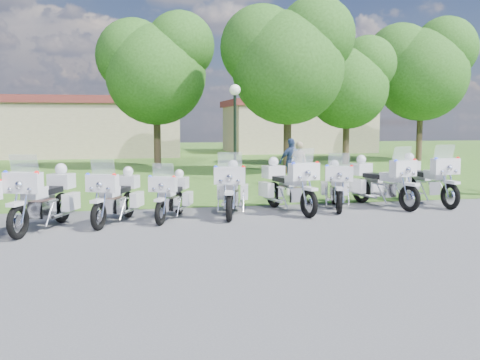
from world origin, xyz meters
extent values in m
plane|color=#525256|center=(0.00, 0.00, 0.00)|extent=(100.00, 100.00, 0.00)
cube|color=#34601E|center=(0.00, 27.00, 0.00)|extent=(100.00, 48.00, 0.01)
sphere|color=red|center=(-4.82, -0.10, 1.18)|extent=(0.09, 0.09, 0.09)
torus|color=black|center=(-4.47, -0.27, 0.36)|extent=(0.38, 0.72, 0.72)
torus|color=black|center=(-3.83, 1.44, 0.36)|extent=(0.38, 0.72, 0.72)
cube|color=silver|center=(-4.48, -0.29, 0.73)|extent=(0.35, 0.51, 0.08)
cube|color=silver|center=(-4.38, -0.04, 1.13)|extent=(0.82, 0.51, 0.43)
cube|color=silver|center=(-4.36, 0.02, 1.51)|extent=(0.61, 0.33, 0.40)
sphere|color=red|center=(-4.08, -0.22, 1.34)|extent=(0.10, 0.10, 0.10)
sphere|color=#1426E5|center=(-4.73, 0.02, 1.34)|extent=(0.10, 0.10, 0.10)
cube|color=silver|center=(-4.14, 0.60, 0.48)|extent=(0.55, 0.69, 0.37)
cube|color=silver|center=(-4.23, 0.36, 0.86)|extent=(0.52, 0.65, 0.24)
cube|color=black|center=(-4.03, 0.91, 0.84)|extent=(0.58, 0.75, 0.13)
cube|color=silver|center=(-3.58, 1.18, 0.54)|extent=(0.38, 0.59, 0.39)
cube|color=silver|center=(-4.19, 1.40, 0.54)|extent=(0.38, 0.59, 0.39)
cube|color=silver|center=(-3.82, 1.47, 0.99)|extent=(0.64, 0.58, 0.34)
sphere|color=silver|center=(-3.82, 1.47, 1.27)|extent=(0.28, 0.28, 0.28)
torus|color=black|center=(-2.92, 0.32, 0.32)|extent=(0.37, 0.65, 0.65)
torus|color=black|center=(-2.29, 1.85, 0.32)|extent=(0.37, 0.65, 0.65)
cube|color=silver|center=(-2.93, 0.31, 0.66)|extent=(0.33, 0.46, 0.07)
cube|color=silver|center=(-2.84, 0.53, 1.02)|extent=(0.74, 0.48, 0.39)
cube|color=silver|center=(-2.82, 0.59, 1.36)|extent=(0.55, 0.32, 0.37)
sphere|color=red|center=(-2.57, 0.36, 1.21)|extent=(0.09, 0.09, 0.09)
sphere|color=#1426E5|center=(-3.15, 0.60, 1.21)|extent=(0.09, 0.09, 0.09)
cube|color=silver|center=(-2.60, 1.11, 0.44)|extent=(0.51, 0.63, 0.33)
cube|color=silver|center=(-2.69, 0.89, 0.78)|extent=(0.48, 0.59, 0.21)
cube|color=black|center=(-2.49, 1.38, 0.76)|extent=(0.54, 0.68, 0.12)
cube|color=silver|center=(-2.08, 1.61, 0.49)|extent=(0.36, 0.54, 0.35)
cube|color=silver|center=(-2.62, 1.83, 0.49)|extent=(0.36, 0.54, 0.35)
cube|color=silver|center=(-2.28, 1.88, 0.90)|extent=(0.58, 0.54, 0.31)
sphere|color=silver|center=(-2.28, 1.88, 1.15)|extent=(0.25, 0.25, 0.25)
torus|color=black|center=(-1.57, 0.61, 0.29)|extent=(0.33, 0.60, 0.60)
torus|color=black|center=(-1.01, 2.02, 0.29)|extent=(0.33, 0.60, 0.60)
cube|color=silver|center=(-1.57, 0.59, 0.61)|extent=(0.29, 0.42, 0.06)
cube|color=silver|center=(-1.49, 0.80, 0.94)|extent=(0.68, 0.43, 0.36)
cube|color=silver|center=(-1.47, 0.85, 1.25)|extent=(0.50, 0.28, 0.34)
sphere|color=red|center=(-1.25, 0.65, 1.11)|extent=(0.08, 0.08, 0.08)
sphere|color=#1426E5|center=(-1.78, 0.86, 1.11)|extent=(0.08, 0.08, 0.08)
cube|color=silver|center=(-1.28, 1.33, 0.40)|extent=(0.47, 0.58, 0.30)
cube|color=silver|center=(-1.36, 1.13, 0.71)|extent=(0.44, 0.54, 0.20)
cube|color=black|center=(-1.18, 1.58, 0.70)|extent=(0.49, 0.63, 0.11)
cube|color=silver|center=(-0.81, 1.80, 0.45)|extent=(0.32, 0.49, 0.32)
cube|color=silver|center=(-1.31, 2.00, 0.45)|extent=(0.32, 0.49, 0.32)
cube|color=silver|center=(-1.00, 2.05, 0.82)|extent=(0.53, 0.49, 0.29)
sphere|color=silver|center=(-1.00, 2.05, 1.05)|extent=(0.23, 0.23, 0.23)
torus|color=black|center=(0.07, 0.75, 0.34)|extent=(0.30, 0.71, 0.70)
torus|color=black|center=(0.49, 2.46, 0.34)|extent=(0.30, 0.71, 0.70)
cube|color=silver|center=(0.06, 0.73, 0.71)|extent=(0.29, 0.49, 0.07)
cube|color=silver|center=(0.12, 0.98, 1.09)|extent=(0.79, 0.42, 0.42)
cube|color=silver|center=(0.14, 1.04, 1.45)|extent=(0.59, 0.26, 0.39)
sphere|color=red|center=(0.43, 0.84, 1.29)|extent=(0.09, 0.09, 0.09)
sphere|color=#1426E5|center=(-0.21, 1.00, 1.29)|extent=(0.09, 0.09, 0.09)
cube|color=silver|center=(0.28, 1.63, 0.47)|extent=(0.48, 0.65, 0.35)
cube|color=silver|center=(0.22, 1.38, 0.83)|extent=(0.45, 0.60, 0.23)
cube|color=black|center=(0.36, 1.93, 0.81)|extent=(0.50, 0.71, 0.12)
cube|color=silver|center=(0.75, 2.24, 0.52)|extent=(0.31, 0.57, 0.37)
cube|color=silver|center=(0.15, 2.39, 0.52)|extent=(0.31, 0.57, 0.37)
cube|color=silver|center=(0.50, 2.49, 0.95)|extent=(0.58, 0.52, 0.33)
sphere|color=silver|center=(0.50, 2.49, 1.22)|extent=(0.27, 0.27, 0.27)
torus|color=black|center=(2.10, 0.89, 0.36)|extent=(0.30, 0.74, 0.72)
torus|color=black|center=(1.68, 2.67, 0.36)|extent=(0.30, 0.74, 0.72)
cube|color=silver|center=(2.11, 0.87, 0.73)|extent=(0.30, 0.51, 0.08)
cube|color=silver|center=(2.05, 1.13, 1.13)|extent=(0.82, 0.43, 0.43)
cube|color=silver|center=(2.03, 1.19, 1.51)|extent=(0.62, 0.27, 0.41)
sphere|color=red|center=(2.40, 1.14, 1.34)|extent=(0.10, 0.10, 0.10)
sphere|color=#1426E5|center=(1.72, 0.99, 1.34)|extent=(0.10, 0.10, 0.10)
cube|color=silver|center=(1.89, 1.80, 0.49)|extent=(0.50, 0.67, 0.37)
cube|color=silver|center=(1.95, 1.55, 0.86)|extent=(0.46, 0.63, 0.24)
cube|color=black|center=(1.81, 2.12, 0.84)|extent=(0.51, 0.74, 0.13)
cube|color=silver|center=(2.04, 2.59, 0.54)|extent=(0.32, 0.59, 0.39)
cube|color=silver|center=(1.40, 2.44, 0.54)|extent=(0.32, 0.59, 0.39)
cube|color=silver|center=(1.68, 2.71, 0.99)|extent=(0.60, 0.54, 0.35)
sphere|color=silver|center=(1.68, 2.71, 1.27)|extent=(0.28, 0.28, 0.28)
torus|color=black|center=(3.04, 1.23, 0.33)|extent=(0.31, 0.67, 0.66)
torus|color=black|center=(3.53, 2.84, 0.33)|extent=(0.31, 0.67, 0.66)
cube|color=silver|center=(3.03, 1.21, 0.67)|extent=(0.30, 0.47, 0.07)
cube|color=silver|center=(3.11, 1.45, 1.04)|extent=(0.75, 0.43, 0.39)
cube|color=silver|center=(3.12, 1.51, 1.38)|extent=(0.56, 0.27, 0.37)
sphere|color=red|center=(3.39, 1.30, 1.22)|extent=(0.09, 0.09, 0.09)
sphere|color=#1426E5|center=(2.79, 1.49, 1.22)|extent=(0.09, 0.09, 0.09)
cube|color=silver|center=(3.29, 2.06, 0.44)|extent=(0.48, 0.63, 0.34)
cube|color=silver|center=(3.22, 1.83, 0.79)|extent=(0.45, 0.58, 0.22)
cube|color=black|center=(3.38, 2.34, 0.77)|extent=(0.50, 0.68, 0.12)
cube|color=silver|center=(3.77, 2.61, 0.49)|extent=(0.32, 0.54, 0.36)
cube|color=silver|center=(3.20, 2.78, 0.49)|extent=(0.32, 0.54, 0.36)
cube|color=silver|center=(3.54, 2.87, 0.91)|extent=(0.57, 0.52, 0.32)
sphere|color=silver|center=(3.54, 2.87, 1.16)|extent=(0.26, 0.26, 0.26)
torus|color=black|center=(5.02, 1.25, 0.36)|extent=(0.36, 0.73, 0.73)
torus|color=black|center=(4.44, 2.99, 0.36)|extent=(0.36, 0.73, 0.73)
cube|color=silver|center=(5.03, 1.22, 0.74)|extent=(0.34, 0.51, 0.08)
cube|color=silver|center=(4.94, 1.48, 1.14)|extent=(0.82, 0.49, 0.43)
cube|color=silver|center=(4.92, 1.54, 1.52)|extent=(0.62, 0.32, 0.41)
sphere|color=red|center=(5.29, 1.53, 1.34)|extent=(0.10, 0.10, 0.10)
sphere|color=#1426E5|center=(4.64, 1.31, 1.34)|extent=(0.10, 0.10, 0.10)
cube|color=silver|center=(4.72, 2.14, 0.49)|extent=(0.54, 0.69, 0.37)
cube|color=silver|center=(4.81, 1.89, 0.87)|extent=(0.51, 0.64, 0.24)
cube|color=black|center=(4.62, 2.45, 0.84)|extent=(0.56, 0.75, 0.13)
cube|color=silver|center=(4.80, 2.94, 0.54)|extent=(0.36, 0.60, 0.39)
cube|color=silver|center=(4.18, 2.74, 0.54)|extent=(0.36, 0.60, 0.39)
cube|color=silver|center=(4.43, 3.02, 1.00)|extent=(0.63, 0.58, 0.35)
sphere|color=silver|center=(4.43, 3.02, 1.28)|extent=(0.28, 0.28, 0.28)
torus|color=black|center=(6.30, 1.36, 0.36)|extent=(0.22, 0.75, 0.74)
torus|color=black|center=(6.10, 3.22, 0.36)|extent=(0.22, 0.75, 0.74)
cube|color=silver|center=(6.30, 1.33, 0.75)|extent=(0.25, 0.50, 0.08)
cube|color=silver|center=(6.27, 1.61, 1.16)|extent=(0.82, 0.35, 0.44)
cube|color=silver|center=(6.27, 1.67, 1.55)|extent=(0.63, 0.20, 0.42)
sphere|color=red|center=(6.63, 1.58, 1.37)|extent=(0.10, 0.10, 0.10)
sphere|color=#1426E5|center=(5.93, 1.51, 1.37)|extent=(0.10, 0.10, 0.10)
cube|color=silver|center=(6.20, 2.31, 0.50)|extent=(0.44, 0.65, 0.38)
cube|color=silver|center=(6.23, 2.05, 0.88)|extent=(0.41, 0.61, 0.24)
cube|color=black|center=(6.16, 2.64, 0.86)|extent=(0.44, 0.72, 0.13)
cube|color=silver|center=(6.45, 3.09, 0.55)|extent=(0.26, 0.59, 0.40)
cube|color=silver|center=(5.79, 3.02, 0.55)|extent=(0.26, 0.59, 0.40)
cube|color=silver|center=(6.10, 3.26, 1.02)|extent=(0.57, 0.49, 0.35)
sphere|color=silver|center=(6.10, 3.26, 1.30)|extent=(0.29, 0.29, 0.29)
cylinder|color=black|center=(1.94, 9.66, 1.75)|extent=(0.12, 0.12, 3.51)
sphere|color=white|center=(1.94, 9.66, 3.66)|extent=(0.44, 0.44, 0.44)
cylinder|color=#38281C|center=(-0.87, 16.21, 1.75)|extent=(0.36, 0.36, 3.49)
sphere|color=#214A14|center=(-0.87, 16.21, 4.76)|extent=(5.08, 5.08, 5.08)
sphere|color=#214A14|center=(-1.98, 16.61, 5.72)|extent=(3.81, 3.81, 3.81)
sphere|color=#214A14|center=(0.32, 15.90, 6.19)|extent=(3.49, 3.49, 3.49)
cylinder|color=#38281C|center=(4.89, 12.18, 1.77)|extent=(0.36, 0.36, 3.53)
sphere|color=#214A14|center=(4.89, 12.18, 4.81)|extent=(5.14, 5.14, 5.14)
sphere|color=#214A14|center=(3.77, 12.59, 5.78)|extent=(3.85, 3.85, 3.85)
sphere|color=#214A14|center=(6.10, 11.86, 6.26)|extent=(3.53, 3.53, 3.53)
cylinder|color=#38281C|center=(9.63, 16.62, 1.57)|extent=(0.36, 0.36, 3.14)
sphere|color=#214A14|center=(9.63, 16.62, 4.28)|extent=(4.56, 4.56, 4.56)
sphere|color=#214A14|center=(8.63, 16.98, 5.13)|extent=(3.42, 3.42, 3.42)
sphere|color=#214A14|center=(10.70, 16.33, 5.56)|extent=(3.14, 3.14, 3.14)
cylinder|color=#38281C|center=(15.29, 18.60, 1.92)|extent=(0.36, 0.36, 3.84)
sphere|color=#214A14|center=(15.29, 18.60, 5.24)|extent=(5.59, 5.59, 5.59)
sphere|color=#214A14|center=(14.06, 19.03, 6.29)|extent=(4.19, 4.19, 4.19)
sphere|color=#214A14|center=(16.60, 18.25, 6.81)|extent=(3.84, 3.84, 3.84)
cube|color=tan|center=(-6.00, 28.00, 1.80)|extent=(14.00, 8.00, 3.60)
cube|color=maroon|center=(-6.00, 28.00, 3.85)|extent=(14.56, 8.32, 0.50)
cube|color=tan|center=(11.00, 30.00, 1.80)|extent=(11.00, 7.00, 3.60)
cube|color=maroon|center=(11.00, 30.00, 3.85)|extent=(11.44, 7.28, 0.50)
imported|color=#9D816A|center=(3.78, 6.94, 0.83)|extent=(0.73, 0.68, 1.67)
imported|color=navy|center=(3.71, 7.63, 0.88)|extent=(1.10, 0.65, 1.76)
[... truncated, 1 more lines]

